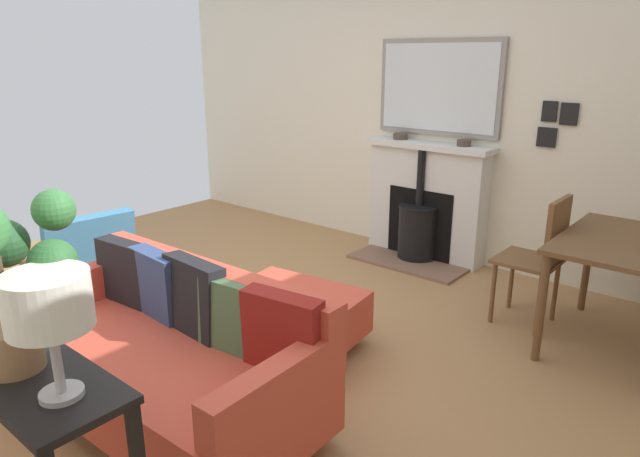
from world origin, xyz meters
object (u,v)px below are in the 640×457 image
ottoman (293,314)px  fireplace (424,209)px  mantel_bowl_near (400,136)px  sofa (171,351)px  dining_table (623,256)px  mantel_bowl_far (464,143)px  table_lamp_far_end (48,305)px  dining_chair_near_fireplace (542,252)px  armchair_accent (84,261)px  potted_plant (0,268)px

ottoman → fireplace: bearing=-173.8°
fireplace → mantel_bowl_near: size_ratio=8.61×
sofa → dining_table: sofa is taller
sofa → ottoman: 0.93m
mantel_bowl_far → table_lamp_far_end: table_lamp_far_end is taller
mantel_bowl_far → dining_chair_near_fireplace: bearing=52.6°
mantel_bowl_near → dining_chair_near_fireplace: 1.87m
armchair_accent → dining_chair_near_fireplace: (-1.94, 2.50, 0.11)m
dining_chair_near_fireplace → armchair_accent: bearing=-52.3°
dining_chair_near_fireplace → fireplace: bearing=-118.7°
dining_chair_near_fireplace → potted_plant: bearing=-14.4°
table_lamp_far_end → sofa: bearing=-143.8°
armchair_accent → dining_table: armchair_accent is taller
mantel_bowl_near → ottoman: 2.30m
potted_plant → dining_chair_near_fireplace: 3.21m
ottoman → dining_chair_near_fireplace: (-1.30, 1.09, 0.32)m
fireplace → armchair_accent: (2.65, -1.19, -0.03)m
armchair_accent → dining_table: bearing=122.9°
mantel_bowl_near → table_lamp_far_end: size_ratio=0.32×
dining_table → dining_chair_near_fireplace: 0.50m
fireplace → mantel_bowl_far: 0.71m
table_lamp_far_end → potted_plant: 0.28m
table_lamp_far_end → dining_chair_near_fireplace: table_lamp_far_end is taller
ottoman → mantel_bowl_far: bearing=177.1°
fireplace → mantel_bowl_far: (-0.04, 0.32, 0.63)m
mantel_bowl_near → dining_table: 2.29m
mantel_bowl_near → sofa: bearing=9.8°
armchair_accent → fireplace: bearing=155.9°
mantel_bowl_near → table_lamp_far_end: 3.95m
dining_table → table_lamp_far_end: bearing=-18.3°
mantel_bowl_near → mantel_bowl_far: mantel_bowl_near is taller
ottoman → dining_table: size_ratio=0.86×
fireplace → dining_table: size_ratio=1.13×
dining_table → dining_chair_near_fireplace: (0.00, -0.49, -0.09)m
potted_plant → fireplace: bearing=-172.1°
mantel_bowl_near → ottoman: bearing=14.4°
mantel_bowl_far → mantel_bowl_near: bearing=-90.0°
ottoman → armchair_accent: bearing=-65.8°
potted_plant → dining_table: size_ratio=0.61×
fireplace → mantel_bowl_far: size_ratio=9.69×
sofa → ottoman: size_ratio=1.97×
armchair_accent → dining_chair_near_fireplace: dining_chair_near_fireplace is taller
mantel_bowl_far → dining_table: mantel_bowl_far is taller
mantel_bowl_near → dining_table: size_ratio=0.13×
mantel_bowl_far → dining_table: (0.75, 1.48, -0.47)m
mantel_bowl_near → table_lamp_far_end: (3.79, 1.11, -0.02)m
fireplace → table_lamp_far_end: table_lamp_far_end is taller
mantel_bowl_far → ottoman: (2.06, -0.10, -0.87)m
sofa → table_lamp_far_end: (0.81, 0.59, 0.73)m
dining_table → fireplace: bearing=-111.7°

